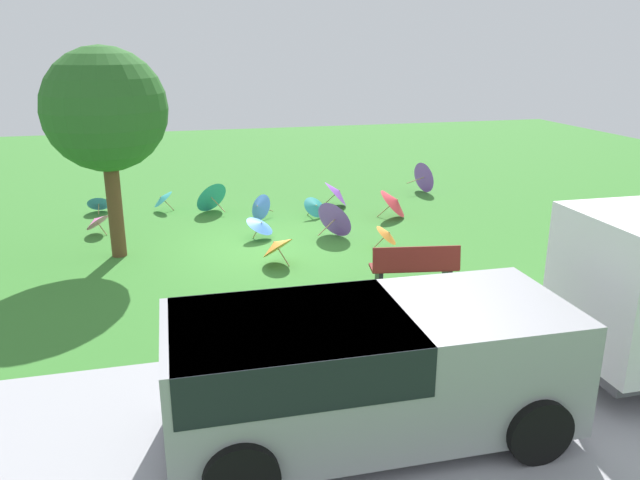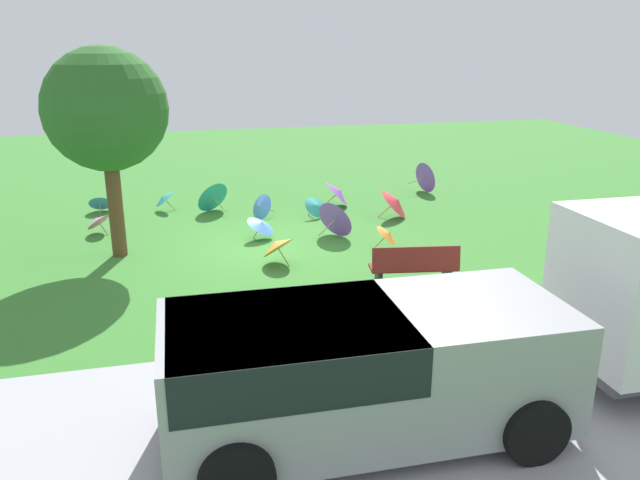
% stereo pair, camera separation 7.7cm
% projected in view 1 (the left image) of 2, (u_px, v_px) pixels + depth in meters
% --- Properties ---
extents(ground, '(40.00, 40.00, 0.00)m').
position_uv_depth(ground, '(260.00, 247.00, 14.04)').
color(ground, '#387A2D').
extents(road_strip, '(40.00, 4.17, 0.01)m').
position_uv_depth(road_strip, '(350.00, 421.00, 7.60)').
color(road_strip, '#9E9EA3').
rests_on(road_strip, ground).
extents(van_dark, '(4.62, 2.17, 1.53)m').
position_uv_depth(van_dark, '(356.00, 364.00, 7.10)').
color(van_dark, '#99999E').
rests_on(van_dark, ground).
extents(park_bench, '(1.66, 0.73, 0.90)m').
position_uv_depth(park_bench, '(415.00, 267.00, 11.42)').
color(park_bench, maroon).
rests_on(park_bench, ground).
extents(shade_tree, '(2.50, 2.50, 4.36)m').
position_uv_depth(shade_tree, '(105.00, 111.00, 12.55)').
color(shade_tree, brown).
rests_on(shade_tree, ground).
extents(parasol_red_0, '(1.07, 1.14, 0.83)m').
position_uv_depth(parasol_red_0, '(395.00, 202.00, 16.22)').
color(parasol_red_0, tan).
rests_on(parasol_red_0, ground).
extents(parasol_blue_0, '(0.90, 0.91, 0.57)m').
position_uv_depth(parasol_blue_0, '(260.00, 224.00, 14.51)').
color(parasol_blue_0, tan).
rests_on(parasol_blue_0, ground).
extents(parasol_blue_1, '(0.75, 0.80, 0.68)m').
position_uv_depth(parasol_blue_1, '(259.00, 207.00, 16.12)').
color(parasol_blue_1, tan).
rests_on(parasol_blue_1, ground).
extents(parasol_teal_0, '(0.58, 0.62, 0.60)m').
position_uv_depth(parasol_teal_0, '(162.00, 198.00, 16.88)').
color(parasol_teal_0, tan).
rests_on(parasol_teal_0, ground).
extents(parasol_teal_1, '(1.10, 1.05, 0.90)m').
position_uv_depth(parasol_teal_1, '(210.00, 196.00, 16.80)').
color(parasol_teal_1, tan).
rests_on(parasol_teal_1, ground).
extents(parasol_purple_0, '(0.86, 0.97, 0.78)m').
position_uv_depth(parasol_purple_0, '(338.00, 192.00, 17.36)').
color(parasol_purple_0, tan).
rests_on(parasol_purple_0, ground).
extents(parasol_blue_3, '(0.61, 0.54, 0.53)m').
position_uv_depth(parasol_blue_3, '(99.00, 202.00, 16.82)').
color(parasol_blue_3, tan).
rests_on(parasol_blue_3, ground).
extents(parasol_purple_1, '(1.05, 1.06, 0.93)m').
position_uv_depth(parasol_purple_1, '(337.00, 218.00, 14.65)').
color(parasol_purple_1, tan).
rests_on(parasol_purple_1, ground).
extents(parasol_orange_1, '(0.70, 0.73, 0.57)m').
position_uv_depth(parasol_orange_1, '(388.00, 234.00, 13.81)').
color(parasol_orange_1, tan).
rests_on(parasol_orange_1, ground).
extents(parasol_purple_4, '(0.96, 0.98, 0.94)m').
position_uv_depth(parasol_purple_4, '(426.00, 177.00, 19.05)').
color(parasol_purple_4, tan).
rests_on(parasol_purple_4, ground).
extents(parasol_teal_3, '(0.79, 0.74, 0.57)m').
position_uv_depth(parasol_teal_3, '(315.00, 206.00, 16.30)').
color(parasol_teal_3, tan).
rests_on(parasol_teal_3, ground).
extents(parasol_pink_0, '(0.78, 0.80, 0.57)m').
position_uv_depth(parasol_pink_0, '(96.00, 221.00, 14.87)').
color(parasol_pink_0, tan).
rests_on(parasol_pink_0, ground).
extents(parasol_orange_4, '(0.97, 0.97, 0.69)m').
position_uv_depth(parasol_orange_4, '(276.00, 245.00, 12.85)').
color(parasol_orange_4, tan).
rests_on(parasol_orange_4, ground).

